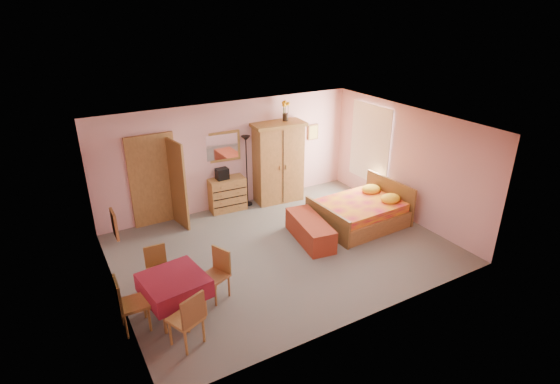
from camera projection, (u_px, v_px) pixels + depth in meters
floor at (283, 249)px, 9.02m from camera, size 6.50×6.50×0.00m
ceiling at (283, 126)px, 7.98m from camera, size 6.50×6.50×0.00m
wall_back at (231, 155)px, 10.48m from camera, size 6.50×0.10×2.60m
wall_front at (368, 249)px, 6.51m from camera, size 6.50×0.10×2.60m
wall_left at (109, 232)px, 7.01m from camera, size 0.10×5.00×2.60m
wall_right at (406, 163)px, 9.98m from camera, size 0.10×5.00×2.60m
doorway at (154, 181)px, 9.70m from camera, size 1.06×0.12×2.15m
window at (370, 143)px, 10.85m from camera, size 0.08×1.40×1.95m
picture_left at (114, 224)px, 6.39m from camera, size 0.04×0.32×0.42m
picture_back at (313, 132)px, 11.43m from camera, size 0.30×0.04×0.40m
chest_of_drawers at (227, 194)px, 10.57m from camera, size 0.89×0.49×0.82m
wall_mirror at (221, 147)px, 10.28m from camera, size 0.93×0.11×0.73m
stereo at (222, 174)px, 10.32m from camera, size 0.30×0.22×0.27m
floor_lamp at (247, 171)px, 10.64m from camera, size 0.26×0.26×1.78m
wardrobe at (278, 163)px, 10.86m from camera, size 1.34×0.77×2.03m
sunflower_vase at (285, 111)px, 10.52m from camera, size 0.20×0.20×0.49m
bed at (359, 206)px, 9.86m from camera, size 2.01×1.61×0.90m
bench at (310, 230)px, 9.26m from camera, size 0.76×1.53×0.49m
dining_table at (175, 295)px, 7.04m from camera, size 1.06×1.06×0.69m
chair_south at (186, 318)px, 6.35m from camera, size 0.55×0.55×0.93m
chair_north at (159, 270)px, 7.58m from camera, size 0.38×0.38×0.82m
chair_west at (133, 303)px, 6.66m from camera, size 0.44×0.44×0.94m
chair_east at (215, 275)px, 7.37m from camera, size 0.53×0.53×0.89m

